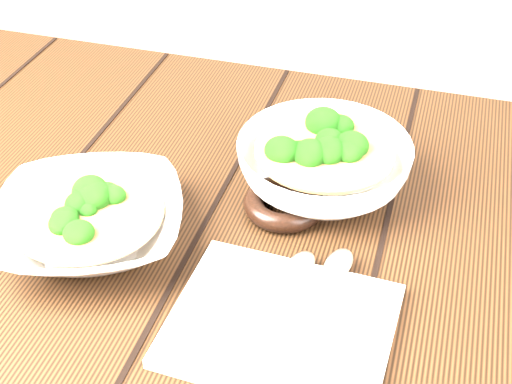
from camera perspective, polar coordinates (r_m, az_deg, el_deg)
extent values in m
cube|color=#351F0F|center=(0.81, -3.16, -4.69)|extent=(1.20, 0.80, 0.04)
cube|color=#351F0F|center=(1.49, -18.20, -2.53)|extent=(0.07, 0.07, 0.71)
imported|color=white|center=(0.80, -13.11, -2.46)|extent=(0.27, 0.27, 0.05)
cylinder|color=#9C7D46|center=(0.79, -13.26, -1.63)|extent=(0.16, 0.16, 0.00)
ellipsoid|color=#257C1B|center=(0.78, -11.86, -1.31)|extent=(0.03, 0.03, 0.03)
ellipsoid|color=#257C1B|center=(0.81, -11.78, 0.02)|extent=(0.03, 0.03, 0.03)
ellipsoid|color=#257C1B|center=(0.82, -14.45, 0.51)|extent=(0.03, 0.03, 0.03)
ellipsoid|color=#257C1B|center=(0.79, -15.04, -1.32)|extent=(0.03, 0.03, 0.03)
ellipsoid|color=#257C1B|center=(0.77, -15.12, -2.88)|extent=(0.03, 0.03, 0.03)
ellipsoid|color=#257C1B|center=(0.75, -11.96, -3.48)|extent=(0.03, 0.03, 0.03)
imported|color=white|center=(0.85, 5.41, 2.09)|extent=(0.24, 0.24, 0.06)
cylinder|color=#9C7D46|center=(0.84, 5.50, 3.32)|extent=(0.17, 0.17, 0.00)
ellipsoid|color=#257C1B|center=(0.84, 6.93, 3.68)|extent=(0.04, 0.03, 0.03)
ellipsoid|color=#257C1B|center=(0.86, 6.79, 4.69)|extent=(0.04, 0.03, 0.03)
ellipsoid|color=#257C1B|center=(0.88, 4.55, 5.42)|extent=(0.04, 0.03, 0.03)
ellipsoid|color=#257C1B|center=(0.84, 3.95, 4.09)|extent=(0.04, 0.03, 0.03)
ellipsoid|color=#257C1B|center=(0.82, 3.21, 3.01)|extent=(0.04, 0.03, 0.03)
ellipsoid|color=#257C1B|center=(0.80, 5.02, 1.60)|extent=(0.04, 0.03, 0.03)
ellipsoid|color=#257C1B|center=(0.82, 6.92, 2.79)|extent=(0.04, 0.03, 0.03)
torus|color=black|center=(0.83, 2.28, -0.92)|extent=(0.12, 0.12, 0.02)
cube|color=beige|center=(0.70, 2.02, -10.57)|extent=(0.22, 0.18, 0.01)
cylinder|color=#B1AB9C|center=(0.69, 0.71, -10.12)|extent=(0.03, 0.13, 0.01)
ellipsoid|color=#B1AB9C|center=(0.75, 3.51, -5.95)|extent=(0.04, 0.05, 0.01)
cylinder|color=#B1AB9C|center=(0.70, 4.26, -9.90)|extent=(0.03, 0.13, 0.01)
ellipsoid|color=#B1AB9C|center=(0.75, 6.61, -5.71)|extent=(0.04, 0.05, 0.01)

